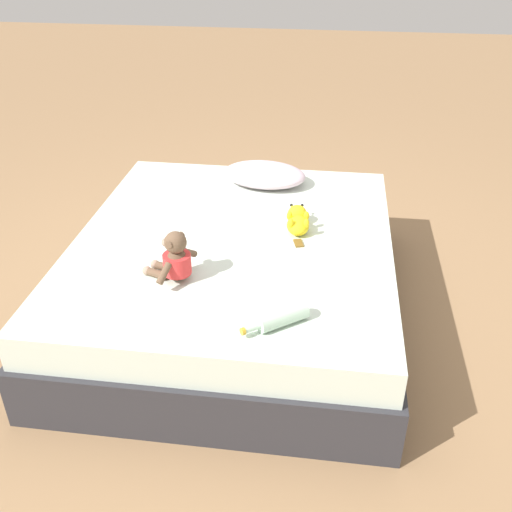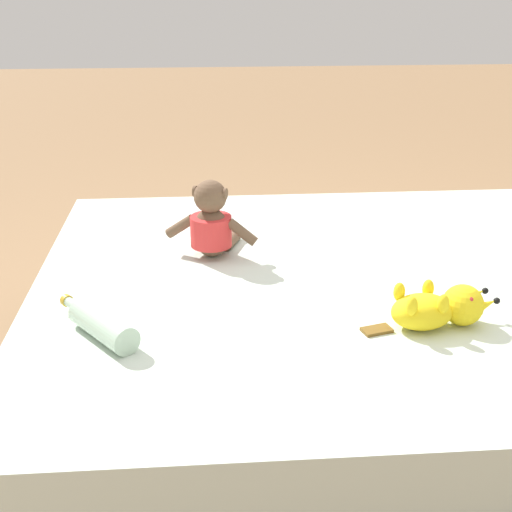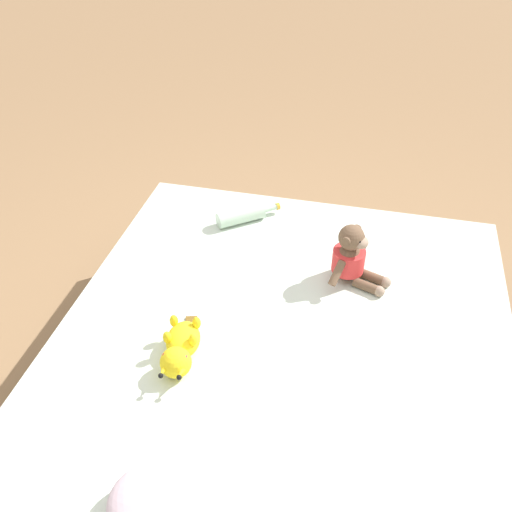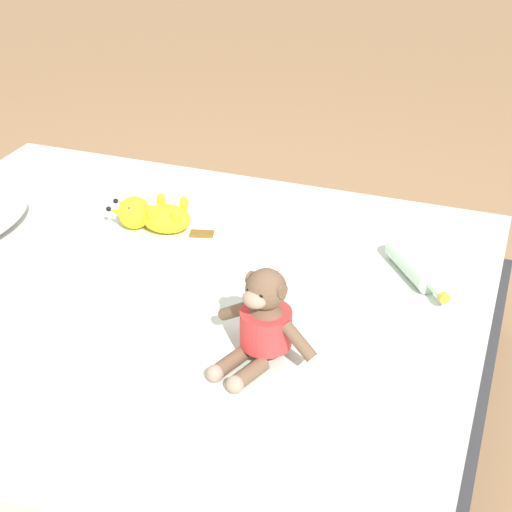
% 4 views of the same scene
% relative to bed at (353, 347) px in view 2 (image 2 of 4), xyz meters
% --- Properties ---
extents(ground_plane, '(16.00, 16.00, 0.00)m').
position_rel_bed_xyz_m(ground_plane, '(0.00, 0.00, -0.22)').
color(ground_plane, '#93704C').
extents(bed, '(1.58, 1.84, 0.45)m').
position_rel_bed_xyz_m(bed, '(0.00, 0.00, 0.00)').
color(bed, '#2D2D33').
rests_on(bed, ground_plane).
extents(plush_monkey, '(0.25, 0.28, 0.24)m').
position_rel_bed_xyz_m(plush_monkey, '(-0.19, -0.40, 0.32)').
color(plush_monkey, brown).
rests_on(plush_monkey, bed).
extents(plush_yellow_creature, '(0.13, 0.33, 0.10)m').
position_rel_bed_xyz_m(plush_yellow_creature, '(0.30, 0.13, 0.27)').
color(plush_yellow_creature, yellow).
rests_on(plush_yellow_creature, bed).
extents(glass_bottle, '(0.26, 0.21, 0.07)m').
position_rel_bed_xyz_m(glass_bottle, '(0.30, -0.66, 0.26)').
color(glass_bottle, '#B2D1B7').
rests_on(glass_bottle, bed).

